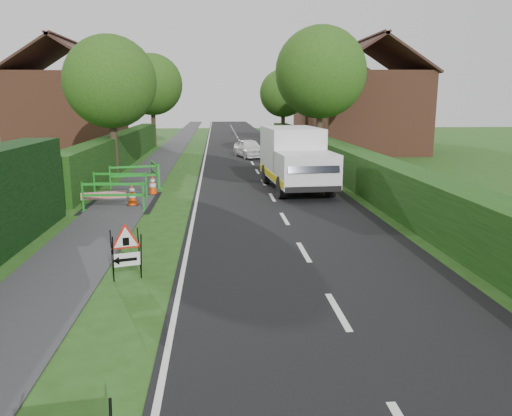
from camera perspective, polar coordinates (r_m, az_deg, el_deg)
ground at (r=7.92m, az=-7.33°, el=-15.27°), size 120.00×120.00×0.00m
road_surface at (r=42.23m, az=-1.68°, el=7.30°), size 6.00×90.00×0.02m
footpath at (r=42.32m, az=-9.19°, el=7.16°), size 2.00×90.00×0.02m
hedge_west_far at (r=29.75m, az=-15.02°, el=4.79°), size 1.00×24.00×1.80m
hedge_east at (r=24.08m, az=10.18°, el=3.35°), size 1.20×50.00×1.50m
house_west at (r=38.47m, az=-20.57°, el=10.37°), size 7.50×7.40×7.88m
house_east_a at (r=36.59m, az=12.53°, el=10.79°), size 7.50×7.40×7.88m
house_east_b at (r=50.37m, az=8.96°, el=11.25°), size 7.50×7.40×7.88m
tree_nw at (r=25.53m, az=-16.32°, el=13.65°), size 4.40×4.40×6.70m
tree_ne at (r=29.67m, az=7.39°, el=15.10°), size 5.20×5.20×7.79m
tree_fw at (r=41.34m, az=-11.81°, el=13.64°), size 4.80×4.80×7.24m
tree_fe at (r=45.42m, az=3.14°, el=12.96°), size 4.20×4.20×6.33m
triangle_sign at (r=10.49m, az=-14.80°, el=-4.43°), size 0.86×0.86×1.02m
works_van at (r=20.70m, az=4.51°, el=5.79°), size 2.54×5.66×2.51m
traffic_cone_0 at (r=19.74m, az=8.69°, el=2.62°), size 0.38×0.38×0.79m
traffic_cone_1 at (r=20.62m, az=8.11°, el=3.04°), size 0.38×0.38×0.79m
traffic_cone_2 at (r=24.03m, az=6.96°, el=4.38°), size 0.38×0.38×0.79m
traffic_cone_3 at (r=18.01m, az=-13.96°, el=1.48°), size 0.38×0.38×0.79m
traffic_cone_4 at (r=19.99m, az=-11.72°, el=2.63°), size 0.38×0.38×0.79m
ped_barrier_0 at (r=17.23m, az=-16.02°, el=1.69°), size 2.07×0.43×1.00m
ped_barrier_1 at (r=19.52m, az=-15.26°, el=2.92°), size 2.09×0.62×1.00m
ped_barrier_2 at (r=21.48m, az=-13.69°, el=3.83°), size 2.09×0.77×1.00m
ped_barrier_3 at (r=22.19m, az=-11.50°, el=4.19°), size 0.86×2.08×1.00m
redwhite_plank at (r=17.93m, az=-16.93°, el=-0.02°), size 1.47×0.39×0.25m
hatchback_car at (r=32.48m, az=-0.78°, el=6.84°), size 2.15×3.68×1.18m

